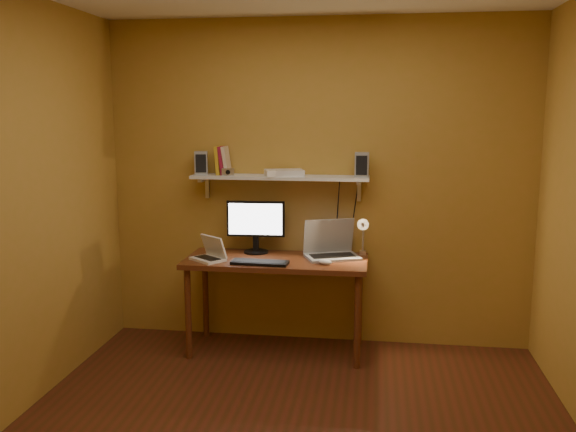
% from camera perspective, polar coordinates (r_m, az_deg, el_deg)
% --- Properties ---
extents(room, '(3.44, 3.24, 2.64)m').
position_cam_1_polar(room, '(3.32, 0.15, -0.15)').
color(room, '#562316').
rests_on(room, ground).
extents(desk, '(1.40, 0.60, 0.75)m').
position_cam_1_polar(desk, '(4.74, -1.11, -5.02)').
color(desk, brown).
rests_on(desk, ground).
extents(wall_shelf, '(1.40, 0.25, 0.21)m').
position_cam_1_polar(wall_shelf, '(4.80, -0.76, 3.61)').
color(wall_shelf, silver).
rests_on(wall_shelf, room).
extents(monitor, '(0.47, 0.21, 0.42)m').
position_cam_1_polar(monitor, '(4.88, -3.04, -0.74)').
color(monitor, black).
rests_on(monitor, desk).
extents(laptop, '(0.47, 0.41, 0.29)m').
position_cam_1_polar(laptop, '(4.78, 4.02, -2.93)').
color(laptop, '#92949A').
rests_on(laptop, desk).
extents(netbook, '(0.31, 0.30, 0.19)m').
position_cam_1_polar(netbook, '(4.70, -7.26, -3.48)').
color(netbook, white).
rests_on(netbook, desk).
extents(keyboard, '(0.43, 0.16, 0.02)m').
position_cam_1_polar(keyboard, '(4.56, -2.66, -4.38)').
color(keyboard, black).
rests_on(keyboard, desk).
extents(mouse, '(0.12, 0.09, 0.04)m').
position_cam_1_polar(mouse, '(4.55, 3.52, -4.32)').
color(mouse, white).
rests_on(mouse, desk).
extents(desk_lamp, '(0.09, 0.23, 0.38)m').
position_cam_1_polar(desk_lamp, '(4.74, 7.03, -1.44)').
color(desk_lamp, silver).
rests_on(desk_lamp, desk).
extents(speaker_left, '(0.12, 0.12, 0.18)m').
position_cam_1_polar(speaker_left, '(4.94, -8.13, 4.95)').
color(speaker_left, '#92949A').
rests_on(speaker_left, wall_shelf).
extents(speaker_right, '(0.11, 0.11, 0.19)m').
position_cam_1_polar(speaker_right, '(4.72, 6.93, 4.79)').
color(speaker_right, '#92949A').
rests_on(speaker_right, wall_shelf).
extents(books, '(0.12, 0.15, 0.23)m').
position_cam_1_polar(books, '(4.90, -6.14, 5.19)').
color(books, gold).
rests_on(books, wall_shelf).
extents(shelf_camera, '(0.10, 0.06, 0.06)m').
position_cam_1_polar(shelf_camera, '(4.81, -5.65, 4.12)').
color(shelf_camera, silver).
rests_on(shelf_camera, wall_shelf).
extents(router, '(0.34, 0.28, 0.05)m').
position_cam_1_polar(router, '(4.78, -0.37, 4.08)').
color(router, white).
rests_on(router, wall_shelf).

